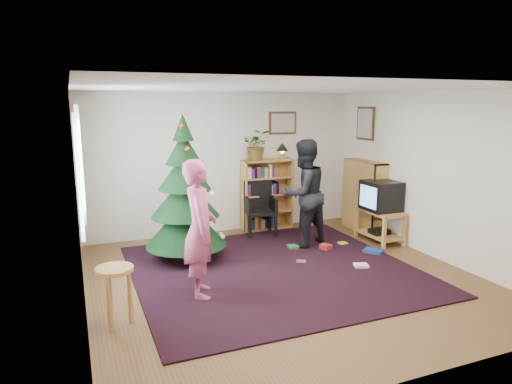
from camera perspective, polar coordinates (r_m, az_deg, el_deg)
name	(u,v)px	position (r m, az deg, el deg)	size (l,w,h in m)	color
floor	(283,278)	(6.28, 3.36, -10.64)	(5.00, 5.00, 0.00)	brown
ceiling	(285,88)	(5.83, 3.64, 12.81)	(5.00, 5.00, 0.00)	white
wall_back	(224,163)	(8.23, -4.05, 3.60)	(5.00, 0.02, 2.50)	silver
wall_front	(419,240)	(3.89, 19.66, -5.64)	(5.00, 0.02, 2.50)	silver
wall_left	(78,203)	(5.36, -21.38, -1.24)	(0.02, 5.00, 2.50)	silver
wall_right	(434,175)	(7.35, 21.38, 1.94)	(0.02, 5.00, 2.50)	silver
rug	(274,270)	(6.53, 2.21, -9.66)	(3.80, 3.60, 0.02)	black
window_pane	(78,172)	(5.91, -21.37, 2.32)	(0.04, 1.20, 1.40)	silver
curtain	(80,165)	(6.61, -21.14, 3.19)	(0.06, 0.35, 1.60)	white
picture_back	(283,123)	(8.57, 3.35, 8.61)	(0.55, 0.03, 0.42)	#4C3319
picture_right	(366,123)	(8.61, 13.54, 8.34)	(0.03, 0.50, 0.60)	#4C3319
christmas_tree	(185,201)	(6.78, -8.85, -1.10)	(1.20, 1.20, 2.17)	#3F2816
bookshelf_back	(267,194)	(8.45, 1.39, -0.20)	(0.95, 0.30, 1.30)	gold
bookshelf_right	(364,196)	(8.50, 13.34, -0.44)	(0.30, 0.95, 1.30)	gold
tv_stand	(380,223)	(8.00, 15.20, -3.78)	(0.46, 0.83, 0.55)	gold
crt_tv	(381,196)	(7.89, 15.36, -0.44)	(0.52, 0.56, 0.49)	black
armchair	(258,206)	(8.15, 0.28, -1.75)	(0.60, 0.61, 0.94)	black
stool	(115,281)	(5.06, -17.20, -10.55)	(0.39, 0.39, 0.65)	gold
person_standing	(200,229)	(5.51, -7.04, -4.59)	(0.61, 0.40, 1.68)	#B2476D
person_by_chair	(303,194)	(7.40, 5.95, -0.21)	(0.85, 0.67, 1.76)	black
potted_plant	(257,145)	(8.24, 0.13, 5.91)	(0.49, 0.43, 0.55)	gray
table_lamp	(282,148)	(8.45, 3.29, 5.52)	(0.22, 0.22, 0.30)	#A57F33
floor_clutter	(333,252)	(7.26, 9.57, -7.37)	(1.46, 1.33, 0.08)	#A51E19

